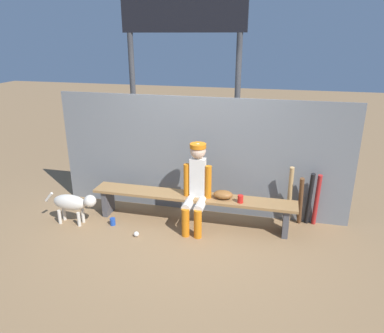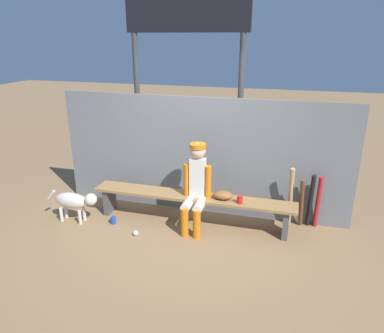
{
  "view_description": "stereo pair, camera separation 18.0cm",
  "coord_description": "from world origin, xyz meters",
  "px_view_note": "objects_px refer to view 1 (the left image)",
  "views": [
    {
      "loc": [
        1.17,
        -4.76,
        2.68
      ],
      "look_at": [
        0.0,
        0.0,
        0.91
      ],
      "focal_mm": 34.16,
      "sensor_mm": 36.0,
      "label": 1
    },
    {
      "loc": [
        1.34,
        -4.71,
        2.68
      ],
      "look_at": [
        0.0,
        0.0,
        0.91
      ],
      "focal_mm": 34.16,
      "sensor_mm": 36.0,
      "label": 2
    }
  ],
  "objects_px": {
    "dog": "(73,203)",
    "dugout_bench": "(192,201)",
    "cup_on_ground": "(113,222)",
    "bat_wood_tan": "(290,196)",
    "baseball_glove": "(223,195)",
    "bat_aluminum_black": "(310,199)",
    "bat_wood_dark": "(301,201)",
    "bat_aluminum_red": "(317,200)",
    "scoreboard": "(187,35)",
    "player_seated": "(196,185)",
    "cup_on_bench": "(240,199)",
    "baseball": "(136,234)"
  },
  "relations": [
    {
      "from": "dog",
      "to": "dugout_bench",
      "type": "bearing_deg",
      "value": 14.01
    },
    {
      "from": "dugout_bench",
      "to": "cup_on_ground",
      "type": "bearing_deg",
      "value": -163.33
    },
    {
      "from": "dugout_bench",
      "to": "bat_wood_tan",
      "type": "height_order",
      "value": "bat_wood_tan"
    },
    {
      "from": "bat_wood_tan",
      "to": "dog",
      "type": "relative_size",
      "value": 1.11
    },
    {
      "from": "bat_wood_tan",
      "to": "baseball_glove",
      "type": "bearing_deg",
      "value": -161.66
    },
    {
      "from": "bat_aluminum_black",
      "to": "dog",
      "type": "distance_m",
      "value": 3.48
    },
    {
      "from": "bat_wood_dark",
      "to": "bat_aluminum_black",
      "type": "distance_m",
      "value": 0.13
    },
    {
      "from": "bat_aluminum_red",
      "to": "dog",
      "type": "distance_m",
      "value": 3.58
    },
    {
      "from": "bat_aluminum_red",
      "to": "bat_wood_tan",
      "type": "bearing_deg",
      "value": -172.33
    },
    {
      "from": "bat_aluminum_red",
      "to": "dog",
      "type": "bearing_deg",
      "value": -167.28
    },
    {
      "from": "bat_wood_tan",
      "to": "bat_aluminum_red",
      "type": "relative_size",
      "value": 1.13
    },
    {
      "from": "bat_aluminum_black",
      "to": "cup_on_ground",
      "type": "xyz_separation_m",
      "value": [
        -2.82,
        -0.68,
        -0.37
      ]
    },
    {
      "from": "bat_aluminum_black",
      "to": "cup_on_ground",
      "type": "relative_size",
      "value": 7.84
    },
    {
      "from": "baseball_glove",
      "to": "cup_on_ground",
      "type": "relative_size",
      "value": 2.55
    },
    {
      "from": "baseball_glove",
      "to": "dog",
      "type": "bearing_deg",
      "value": -168.89
    },
    {
      "from": "dog",
      "to": "scoreboard",
      "type": "bearing_deg",
      "value": 58.19
    },
    {
      "from": "bat_wood_dark",
      "to": "baseball_glove",
      "type": "bearing_deg",
      "value": -164.59
    },
    {
      "from": "dugout_bench",
      "to": "scoreboard",
      "type": "xyz_separation_m",
      "value": [
        -0.48,
        1.56,
        2.31
      ]
    },
    {
      "from": "cup_on_ground",
      "to": "player_seated",
      "type": "bearing_deg",
      "value": 10.89
    },
    {
      "from": "bat_wood_tan",
      "to": "scoreboard",
      "type": "distance_m",
      "value": 3.15
    },
    {
      "from": "bat_aluminum_black",
      "to": "dog",
      "type": "relative_size",
      "value": 1.02
    },
    {
      "from": "dugout_bench",
      "to": "bat_aluminum_red",
      "type": "xyz_separation_m",
      "value": [
        1.78,
        0.36,
        0.05
      ]
    },
    {
      "from": "dugout_bench",
      "to": "player_seated",
      "type": "bearing_deg",
      "value": -50.67
    },
    {
      "from": "baseball_glove",
      "to": "cup_on_bench",
      "type": "xyz_separation_m",
      "value": [
        0.26,
        -0.08,
        -0.0
      ]
    },
    {
      "from": "bat_wood_dark",
      "to": "baseball",
      "type": "xyz_separation_m",
      "value": [
        -2.22,
        -0.87,
        -0.36
      ]
    },
    {
      "from": "cup_on_ground",
      "to": "baseball_glove",
      "type": "bearing_deg",
      "value": 12.03
    },
    {
      "from": "bat_wood_tan",
      "to": "scoreboard",
      "type": "relative_size",
      "value": 0.25
    },
    {
      "from": "baseball",
      "to": "cup_on_bench",
      "type": "distance_m",
      "value": 1.55
    },
    {
      "from": "bat_aluminum_red",
      "to": "dog",
      "type": "xyz_separation_m",
      "value": [
        -3.49,
        -0.79,
        -0.08
      ]
    },
    {
      "from": "bat_wood_dark",
      "to": "baseball",
      "type": "height_order",
      "value": "bat_wood_dark"
    },
    {
      "from": "dugout_bench",
      "to": "baseball_glove",
      "type": "distance_m",
      "value": 0.49
    },
    {
      "from": "bat_wood_tan",
      "to": "cup_on_ground",
      "type": "relative_size",
      "value": 8.48
    },
    {
      "from": "bat_aluminum_black",
      "to": "baseball",
      "type": "relative_size",
      "value": 11.66
    },
    {
      "from": "baseball",
      "to": "dugout_bench",
      "type": "bearing_deg",
      "value": 40.28
    },
    {
      "from": "player_seated",
      "to": "cup_on_bench",
      "type": "height_order",
      "value": "player_seated"
    },
    {
      "from": "dugout_bench",
      "to": "baseball",
      "type": "distance_m",
      "value": 0.94
    },
    {
      "from": "player_seated",
      "to": "bat_aluminum_red",
      "type": "height_order",
      "value": "player_seated"
    },
    {
      "from": "bat_aluminum_black",
      "to": "scoreboard",
      "type": "xyz_separation_m",
      "value": [
        -2.16,
        1.22,
        2.25
      ]
    },
    {
      "from": "bat_wood_tan",
      "to": "cup_on_ground",
      "type": "xyz_separation_m",
      "value": [
        -2.53,
        -0.65,
        -0.41
      ]
    },
    {
      "from": "dugout_bench",
      "to": "cup_on_bench",
      "type": "distance_m",
      "value": 0.74
    },
    {
      "from": "player_seated",
      "to": "bat_wood_dark",
      "type": "xyz_separation_m",
      "value": [
        1.47,
        0.41,
        -0.28
      ]
    },
    {
      "from": "bat_aluminum_black",
      "to": "dugout_bench",
      "type": "bearing_deg",
      "value": -168.51
    },
    {
      "from": "dugout_bench",
      "to": "dog",
      "type": "distance_m",
      "value": 1.76
    },
    {
      "from": "bat_wood_tan",
      "to": "dog",
      "type": "height_order",
      "value": "bat_wood_tan"
    },
    {
      "from": "baseball_glove",
      "to": "bat_wood_tan",
      "type": "xyz_separation_m",
      "value": [
        0.93,
        0.31,
        -0.05
      ]
    },
    {
      "from": "player_seated",
      "to": "cup_on_ground",
      "type": "height_order",
      "value": "player_seated"
    },
    {
      "from": "baseball_glove",
      "to": "dog",
      "type": "height_order",
      "value": "baseball_glove"
    },
    {
      "from": "bat_wood_dark",
      "to": "baseball",
      "type": "relative_size",
      "value": 10.91
    },
    {
      "from": "bat_wood_dark",
      "to": "baseball",
      "type": "bearing_deg",
      "value": -158.66
    },
    {
      "from": "dugout_bench",
      "to": "bat_wood_tan",
      "type": "distance_m",
      "value": 1.43
    }
  ]
}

